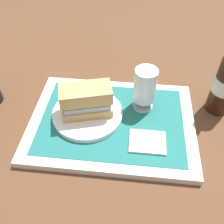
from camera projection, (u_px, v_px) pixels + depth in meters
name	position (u px, v px, depth m)	size (l,w,h in m)	color
ground_plane	(112.00, 124.00, 0.68)	(3.00, 3.00, 0.00)	brown
tray	(112.00, 122.00, 0.68)	(0.44, 0.32, 0.02)	silver
placemat	(112.00, 119.00, 0.67)	(0.38, 0.27, 0.00)	#1E6B66
plate	(88.00, 114.00, 0.67)	(0.19, 0.19, 0.01)	white
sandwich	(88.00, 100.00, 0.64)	(0.14, 0.10, 0.08)	tan
beer_glass	(145.00, 88.00, 0.65)	(0.06, 0.06, 0.12)	silver
napkin_folded	(147.00, 142.00, 0.61)	(0.09, 0.07, 0.01)	white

